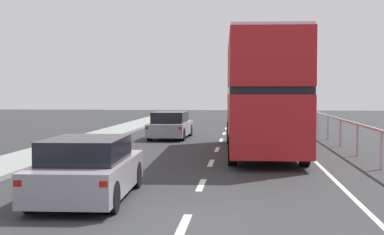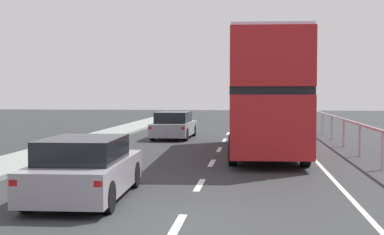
{
  "view_description": "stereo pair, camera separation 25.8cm",
  "coord_description": "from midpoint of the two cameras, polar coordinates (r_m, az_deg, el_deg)",
  "views": [
    {
      "loc": [
        1.04,
        -9.7,
        2.37
      ],
      "look_at": [
        -0.49,
        6.69,
        1.59
      ],
      "focal_mm": 51.17,
      "sensor_mm": 36.0,
      "label": 1
    },
    {
      "loc": [
        1.29,
        -9.68,
        2.37
      ],
      "look_at": [
        -0.49,
        6.69,
        1.59
      ],
      "focal_mm": 51.17,
      "sensor_mm": 36.0,
      "label": 2
    }
  ],
  "objects": [
    {
      "name": "double_decker_bus_red",
      "position": [
        21.01,
        7.76,
        2.64
      ],
      "size": [
        2.85,
        10.29,
        4.39
      ],
      "rotation": [
        0.0,
        0.0,
        0.03
      ],
      "color": "#AC1B1F",
      "rests_on": "ground"
    },
    {
      "name": "lane_paint_markings",
      "position": [
        18.61,
        9.4,
        -4.62
      ],
      "size": [
        3.63,
        46.0,
        0.01
      ],
      "color": "silver",
      "rests_on": "ground"
    },
    {
      "name": "ground_plane",
      "position": [
        10.05,
        -0.64,
        -11.19
      ],
      "size": [
        74.14,
        120.0,
        0.1
      ],
      "primitive_type": "cube",
      "color": "#2B2C2E"
    },
    {
      "name": "sedan_car_ahead",
      "position": [
        27.65,
        -1.62,
        -0.84
      ],
      "size": [
        1.9,
        4.42,
        1.35
      ],
      "rotation": [
        0.0,
        0.0,
        -0.02
      ],
      "color": "gray",
      "rests_on": "ground"
    },
    {
      "name": "hatchback_car_near",
      "position": [
        12.27,
        -10.46,
        -5.31
      ],
      "size": [
        1.95,
        4.31,
        1.37
      ],
      "rotation": [
        0.0,
        0.0,
        0.04
      ],
      "color": "gray",
      "rests_on": "ground"
    },
    {
      "name": "bridge_side_railing",
      "position": [
        19.18,
        18.49,
        -1.61
      ],
      "size": [
        0.1,
        42.0,
        1.21
      ],
      "color": "#B7B0BB",
      "rests_on": "ground"
    }
  ]
}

